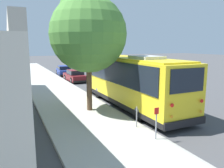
% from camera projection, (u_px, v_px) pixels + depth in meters
% --- Properties ---
extents(ground_plane, '(160.00, 160.00, 0.00)m').
position_uv_depth(ground_plane, '(136.00, 109.00, 14.26)').
color(ground_plane, '#474749').
extents(sidewalk_slab, '(80.00, 4.31, 0.15)m').
position_uv_depth(sidewalk_slab, '(81.00, 115.00, 12.66)').
color(sidewalk_slab, '#B2AFA8').
rests_on(sidewalk_slab, ground).
extents(curb_strip, '(80.00, 0.14, 0.15)m').
position_uv_depth(curb_strip, '(115.00, 111.00, 13.61)').
color(curb_strip, '#9D9A94').
rests_on(curb_strip, ground).
extents(shuttle_bus, '(10.68, 2.75, 3.48)m').
position_uv_depth(shuttle_bus, '(130.00, 79.00, 14.72)').
color(shuttle_bus, yellow).
rests_on(shuttle_bus, ground).
extents(parked_sedan_maroon, '(4.36, 1.87, 1.33)m').
position_uv_depth(parked_sedan_maroon, '(75.00, 76.00, 25.20)').
color(parked_sedan_maroon, maroon).
rests_on(parked_sedan_maroon, ground).
extents(parked_sedan_blue, '(4.33, 2.06, 1.32)m').
position_uv_depth(parked_sedan_blue, '(64.00, 71.00, 30.35)').
color(parked_sedan_blue, navy).
rests_on(parked_sedan_blue, ground).
extents(street_tree, '(4.51, 4.51, 7.53)m').
position_uv_depth(street_tree, '(87.00, 29.00, 12.79)').
color(street_tree, brown).
rests_on(street_tree, sidewalk_slab).
extents(sign_post_near, '(0.06, 0.22, 1.38)m').
position_uv_depth(sign_post_near, '(156.00, 123.00, 9.17)').
color(sign_post_near, gray).
rests_on(sign_post_near, sidewalk_slab).
extents(sign_post_far, '(0.06, 0.06, 1.03)m').
position_uv_depth(sign_post_far, '(137.00, 117.00, 10.57)').
color(sign_post_far, gray).
rests_on(sign_post_far, sidewalk_slab).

